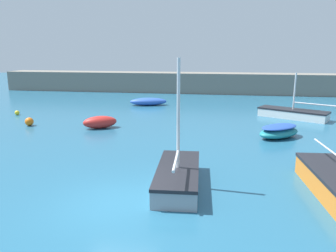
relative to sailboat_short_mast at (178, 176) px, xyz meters
name	(u,v)px	position (x,y,z in m)	size (l,w,h in m)	color
ground_plane	(116,206)	(-1.85, -1.82, -0.51)	(120.00, 120.00, 0.20)	#235B7A
harbor_breakwater	(195,83)	(-1.85, 28.55, 0.79)	(48.01, 3.23, 2.39)	slate
sailboat_short_mast	(178,176)	(0.00, 0.00, 0.00)	(1.82, 4.30, 4.79)	gray
rowboat_blue_near	(148,102)	(-5.27, 18.15, -0.05)	(3.62, 2.02, 0.71)	#2D56B7
sailboat_twin_hulled	(293,113)	(6.88, 14.09, -0.04)	(5.37, 3.78, 3.42)	white
dinghy_near_pier	(100,122)	(-6.37, 8.57, 0.00)	(2.42, 1.96, 0.81)	red
rowboat_with_red_cover	(279,131)	(4.92, 8.03, -0.02)	(3.11, 2.97, 0.76)	teal
mooring_buoy_orange	(29,122)	(-11.40, 8.45, -0.12)	(0.57, 0.57, 0.57)	orange
mooring_buoy_yellow	(17,113)	(-14.56, 11.79, -0.22)	(0.37, 0.37, 0.37)	yellow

